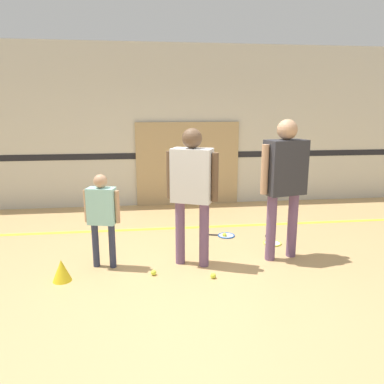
# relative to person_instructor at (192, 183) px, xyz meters

# --- Properties ---
(ground_plane) EXTENTS (16.00, 16.00, 0.00)m
(ground_plane) POSITION_rel_person_instructor_xyz_m (0.03, -0.23, -1.08)
(ground_plane) COLOR tan
(wall_back) EXTENTS (16.00, 0.07, 3.20)m
(wall_back) POSITION_rel_person_instructor_xyz_m (0.03, 3.13, 0.52)
(wall_back) COLOR beige
(wall_back) RESTS_ON ground_plane
(wall_panel) EXTENTS (2.10, 0.05, 1.69)m
(wall_panel) POSITION_rel_person_instructor_xyz_m (0.30, 3.07, -0.23)
(wall_panel) COLOR tan
(wall_panel) RESTS_ON ground_plane
(floor_stripe) EXTENTS (14.40, 0.10, 0.01)m
(floor_stripe) POSITION_rel_person_instructor_xyz_m (0.03, 1.49, -1.08)
(floor_stripe) COLOR yellow
(floor_stripe) RESTS_ON ground_plane
(person_instructor) EXTENTS (0.61, 0.44, 1.74)m
(person_instructor) POSITION_rel_person_instructor_xyz_m (0.00, 0.00, 0.00)
(person_instructor) COLOR #6B4C70
(person_instructor) RESTS_ON ground_plane
(person_student_left) EXTENTS (0.44, 0.26, 1.20)m
(person_student_left) POSITION_rel_person_instructor_xyz_m (-1.11, 0.06, -0.34)
(person_student_left) COLOR #2D334C
(person_student_left) RESTS_ON ground_plane
(person_student_right) EXTENTS (0.68, 0.40, 1.84)m
(person_student_right) POSITION_rel_person_instructor_xyz_m (1.21, 0.06, 0.06)
(person_student_right) COLOR #6B4C70
(person_student_right) RESTS_ON ground_plane
(racket_spare_on_floor) EXTENTS (0.51, 0.33, 0.03)m
(racket_spare_on_floor) POSITION_rel_person_instructor_xyz_m (0.65, 1.01, -1.07)
(racket_spare_on_floor) COLOR blue
(racket_spare_on_floor) RESTS_ON ground_plane
(racket_second_spare) EXTENTS (0.27, 0.47, 0.03)m
(racket_second_spare) POSITION_rel_person_instructor_xyz_m (1.28, 0.60, -1.07)
(racket_second_spare) COLOR #C6D838
(racket_second_spare) RESTS_ON ground_plane
(tennis_ball_near_instructor) EXTENTS (0.07, 0.07, 0.07)m
(tennis_ball_near_instructor) POSITION_rel_person_instructor_xyz_m (0.20, -0.44, -1.05)
(tennis_ball_near_instructor) COLOR #CCE038
(tennis_ball_near_instructor) RESTS_ON ground_plane
(tennis_ball_by_spare_racket) EXTENTS (0.07, 0.07, 0.07)m
(tennis_ball_by_spare_racket) POSITION_rel_person_instructor_xyz_m (0.64, 0.97, -1.05)
(tennis_ball_by_spare_racket) COLOR #CCE038
(tennis_ball_by_spare_racket) RESTS_ON ground_plane
(tennis_ball_stray_left) EXTENTS (0.07, 0.07, 0.07)m
(tennis_ball_stray_left) POSITION_rel_person_instructor_xyz_m (-1.10, 0.95, -1.05)
(tennis_ball_stray_left) COLOR #CCE038
(tennis_ball_stray_left) RESTS_ON ground_plane
(tennis_ball_stray_right) EXTENTS (0.07, 0.07, 0.07)m
(tennis_ball_stray_right) POSITION_rel_person_instructor_xyz_m (-0.50, -0.27, -1.05)
(tennis_ball_stray_right) COLOR #CCE038
(tennis_ball_stray_right) RESTS_ON ground_plane
(training_cone) EXTENTS (0.22, 0.22, 0.26)m
(training_cone) POSITION_rel_person_instructor_xyz_m (-1.57, -0.28, -0.95)
(training_cone) COLOR yellow
(training_cone) RESTS_ON ground_plane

